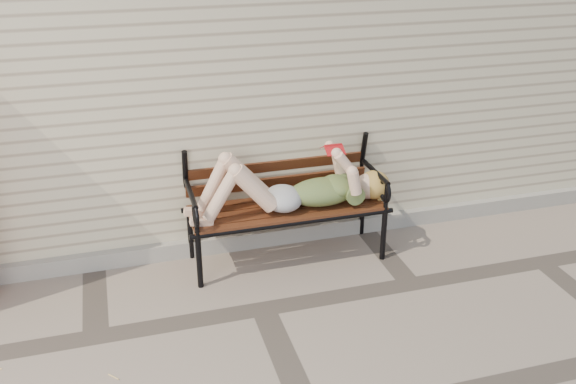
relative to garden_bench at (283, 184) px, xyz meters
name	(u,v)px	position (x,y,z in m)	size (l,w,h in m)	color
ground	(263,309)	(-0.39, -0.80, -0.66)	(80.00, 80.00, 0.00)	gray
house_wall	(194,38)	(-0.39, 2.20, 0.84)	(8.00, 4.00, 3.00)	beige
foundation_strip	(237,241)	(-0.39, 0.17, -0.59)	(8.00, 0.10, 0.15)	gray
garden_bench	(283,184)	(0.00, 0.00, 0.00)	(1.82, 0.72, 1.18)	black
reading_woman	(289,187)	(0.01, -0.14, 0.04)	(1.72, 0.39, 0.54)	#09373F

